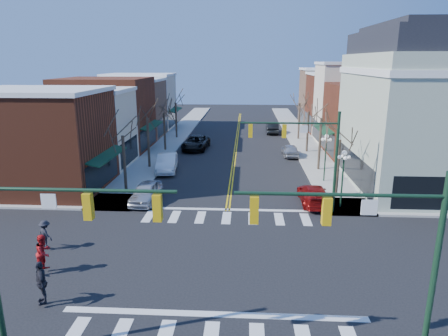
# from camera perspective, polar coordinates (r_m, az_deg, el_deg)

# --- Properties ---
(ground) EXTENTS (160.00, 160.00, 0.00)m
(ground) POSITION_cam_1_polar(r_m,az_deg,el_deg) (21.96, -0.47, -13.25)
(ground) COLOR black
(ground) RESTS_ON ground
(sidewalk_left) EXTENTS (3.50, 70.00, 0.15)m
(sidewalk_left) POSITION_cam_1_polar(r_m,az_deg,el_deg) (41.85, -10.73, 0.47)
(sidewalk_left) COLOR #9E9B93
(sidewalk_left) RESTS_ON ground
(sidewalk_right) EXTENTS (3.50, 70.00, 0.15)m
(sidewalk_right) POSITION_cam_1_polar(r_m,az_deg,el_deg) (41.32, 13.55, 0.13)
(sidewalk_right) COLOR #9E9B93
(sidewalk_right) RESTS_ON ground
(bldg_left_brick_a) EXTENTS (10.00, 8.50, 8.00)m
(bldg_left_brick_a) POSITION_cam_1_polar(r_m,az_deg,el_deg) (35.86, -24.76, 3.35)
(bldg_left_brick_a) COLOR maroon
(bldg_left_brick_a) RESTS_ON ground
(bldg_left_stucco_a) EXTENTS (10.00, 7.00, 7.50)m
(bldg_left_stucco_a) POSITION_cam_1_polar(r_m,az_deg,el_deg) (42.79, -19.98, 5.18)
(bldg_left_stucco_a) COLOR beige
(bldg_left_stucco_a) RESTS_ON ground
(bldg_left_brick_b) EXTENTS (10.00, 9.00, 8.50)m
(bldg_left_brick_b) POSITION_cam_1_polar(r_m,az_deg,el_deg) (50.09, -16.50, 7.36)
(bldg_left_brick_b) COLOR maroon
(bldg_left_brick_b) RESTS_ON ground
(bldg_left_tan) EXTENTS (10.00, 7.50, 7.80)m
(bldg_left_tan) POSITION_cam_1_polar(r_m,az_deg,el_deg) (57.91, -13.77, 8.16)
(bldg_left_tan) COLOR #8A654C
(bldg_left_tan) RESTS_ON ground
(bldg_left_stucco_b) EXTENTS (10.00, 8.00, 8.20)m
(bldg_left_stucco_b) POSITION_cam_1_polar(r_m,az_deg,el_deg) (65.30, -11.83, 9.18)
(bldg_left_stucco_b) COLOR beige
(bldg_left_stucco_b) RESTS_ON ground
(bldg_right_brick_a) EXTENTS (10.00, 8.50, 8.00)m
(bldg_right_brick_a) POSITION_cam_1_polar(r_m,az_deg,el_deg) (47.68, 20.69, 6.35)
(bldg_right_brick_a) COLOR maroon
(bldg_right_brick_a) RESTS_ON ground
(bldg_right_stucco) EXTENTS (10.00, 7.00, 10.00)m
(bldg_right_stucco) POSITION_cam_1_polar(r_m,az_deg,el_deg) (54.96, 18.43, 8.63)
(bldg_right_stucco) COLOR beige
(bldg_right_stucco) RESTS_ON ground
(bldg_right_brick_b) EXTENTS (10.00, 8.00, 8.50)m
(bldg_right_brick_b) POSITION_cam_1_polar(r_m,az_deg,el_deg) (62.27, 16.62, 8.74)
(bldg_right_brick_b) COLOR maroon
(bldg_right_brick_b) RESTS_ON ground
(bldg_right_tan) EXTENTS (10.00, 8.00, 9.00)m
(bldg_right_tan) POSITION_cam_1_polar(r_m,az_deg,el_deg) (70.02, 15.16, 9.68)
(bldg_right_tan) COLOR #8A654C
(bldg_right_tan) RESTS_ON ground
(victorian_corner) EXTENTS (12.25, 14.25, 13.30)m
(victorian_corner) POSITION_cam_1_polar(r_m,az_deg,el_deg) (37.27, 27.59, 7.57)
(victorian_corner) COLOR #A6B29A
(victorian_corner) RESTS_ON ground
(traffic_mast_near_left) EXTENTS (6.60, 0.28, 7.20)m
(traffic_mast_near_left) POSITION_cam_1_polar(r_m,az_deg,el_deg) (14.85, -24.70, -9.00)
(traffic_mast_near_left) COLOR #14331E
(traffic_mast_near_left) RESTS_ON ground
(traffic_mast_near_right) EXTENTS (6.60, 0.28, 7.20)m
(traffic_mast_near_right) POSITION_cam_1_polar(r_m,az_deg,el_deg) (13.87, 21.25, -10.31)
(traffic_mast_near_right) COLOR #14331E
(traffic_mast_near_right) RESTS_ON ground
(traffic_mast_far_right) EXTENTS (6.60, 0.28, 7.20)m
(traffic_mast_far_right) POSITION_cam_1_polar(r_m,az_deg,el_deg) (27.64, 12.08, 2.80)
(traffic_mast_far_right) COLOR #14331E
(traffic_mast_far_right) RESTS_ON ground
(lamppost_corner) EXTENTS (0.36, 0.36, 4.33)m
(lamppost_corner) POSITION_cam_1_polar(r_m,az_deg,el_deg) (29.61, 16.66, -0.17)
(lamppost_corner) COLOR #14331E
(lamppost_corner) RESTS_ON ground
(lamppost_midblock) EXTENTS (0.36, 0.36, 4.33)m
(lamppost_midblock) POSITION_cam_1_polar(r_m,az_deg,el_deg) (35.78, 14.34, 2.55)
(lamppost_midblock) COLOR #14331E
(lamppost_midblock) RESTS_ON ground
(tree_left_a) EXTENTS (0.24, 0.24, 4.76)m
(tree_left_a) POSITION_cam_1_polar(r_m,az_deg,el_deg) (32.80, -14.02, 0.41)
(tree_left_a) COLOR #382B21
(tree_left_a) RESTS_ON ground
(tree_left_b) EXTENTS (0.24, 0.24, 5.04)m
(tree_left_b) POSITION_cam_1_polar(r_m,az_deg,el_deg) (40.28, -10.75, 3.48)
(tree_left_b) COLOR #382B21
(tree_left_b) RESTS_ON ground
(tree_left_c) EXTENTS (0.24, 0.24, 4.55)m
(tree_left_c) POSITION_cam_1_polar(r_m,az_deg,el_deg) (47.99, -8.48, 5.11)
(tree_left_c) COLOR #382B21
(tree_left_c) RESTS_ON ground
(tree_left_d) EXTENTS (0.24, 0.24, 4.90)m
(tree_left_d) POSITION_cam_1_polar(r_m,az_deg,el_deg) (55.73, -6.85, 6.72)
(tree_left_d) COLOR #382B21
(tree_left_d) RESTS_ON ground
(tree_right_a) EXTENTS (0.24, 0.24, 4.62)m
(tree_right_a) POSITION_cam_1_polar(r_m,az_deg,el_deg) (32.17, 15.93, -0.13)
(tree_right_a) COLOR #382B21
(tree_right_a) RESTS_ON ground
(tree_right_b) EXTENTS (0.24, 0.24, 5.18)m
(tree_right_b) POSITION_cam_1_polar(r_m,az_deg,el_deg) (39.74, 13.52, 3.27)
(tree_right_b) COLOR #382B21
(tree_right_b) RESTS_ON ground
(tree_right_c) EXTENTS (0.24, 0.24, 4.83)m
(tree_right_c) POSITION_cam_1_polar(r_m,az_deg,el_deg) (47.53, 11.85, 5.03)
(tree_right_c) COLOR #382B21
(tree_right_c) RESTS_ON ground
(tree_right_d) EXTENTS (0.24, 0.24, 4.97)m
(tree_right_d) POSITION_cam_1_polar(r_m,az_deg,el_deg) (55.34, 10.66, 6.55)
(tree_right_d) COLOR #382B21
(tree_right_d) RESTS_ON ground
(car_left_near) EXTENTS (2.02, 4.52, 1.51)m
(car_left_near) POSITION_cam_1_polar(r_m,az_deg,el_deg) (30.92, -11.09, -3.45)
(car_left_near) COLOR silver
(car_left_near) RESTS_ON ground
(car_left_mid) EXTENTS (2.33, 5.27, 1.68)m
(car_left_mid) POSITION_cam_1_polar(r_m,az_deg,el_deg) (39.13, -8.18, 0.73)
(car_left_mid) COLOR white
(car_left_mid) RESTS_ON ground
(car_left_far) EXTENTS (3.16, 6.07, 1.63)m
(car_left_far) POSITION_cam_1_polar(r_m,az_deg,el_deg) (48.61, -4.02, 3.62)
(car_left_far) COLOR black
(car_left_far) RESTS_ON ground
(car_right_near) EXTENTS (2.07, 4.96, 1.43)m
(car_right_near) POSITION_cam_1_polar(r_m,az_deg,el_deg) (30.75, 12.69, -3.72)
(car_right_near) COLOR maroon
(car_right_near) RESTS_ON ground
(car_right_mid) EXTENTS (1.83, 4.17, 1.40)m
(car_right_mid) POSITION_cam_1_polar(r_m,az_deg,el_deg) (45.52, 9.42, 2.51)
(car_right_mid) COLOR #ADADB2
(car_right_mid) RESTS_ON ground
(car_right_far) EXTENTS (1.71, 4.88, 1.61)m
(car_right_far) POSITION_cam_1_polar(r_m,az_deg,el_deg) (59.94, 6.89, 5.71)
(car_right_far) COLOR black
(car_right_far) RESTS_ON ground
(pedestrian_red_b) EXTENTS (0.85, 1.03, 1.94)m
(pedestrian_red_b) POSITION_cam_1_polar(r_m,az_deg,el_deg) (22.34, -24.35, -10.97)
(pedestrian_red_b) COLOR #B51316
(pedestrian_red_b) RESTS_ON sidewalk_left
(pedestrian_dark_a) EXTENTS (1.02, 1.24, 1.97)m
(pedestrian_dark_a) POSITION_cam_1_polar(r_m,az_deg,el_deg) (19.66, -24.64, -14.59)
(pedestrian_dark_a) COLOR black
(pedestrian_dark_a) RESTS_ON sidewalk_left
(pedestrian_dark_b) EXTENTS (1.20, 1.08, 1.61)m
(pedestrian_dark_b) POSITION_cam_1_polar(r_m,az_deg,el_deg) (24.98, -24.16, -8.59)
(pedestrian_dark_b) COLOR black
(pedestrian_dark_b) RESTS_ON sidewalk_left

